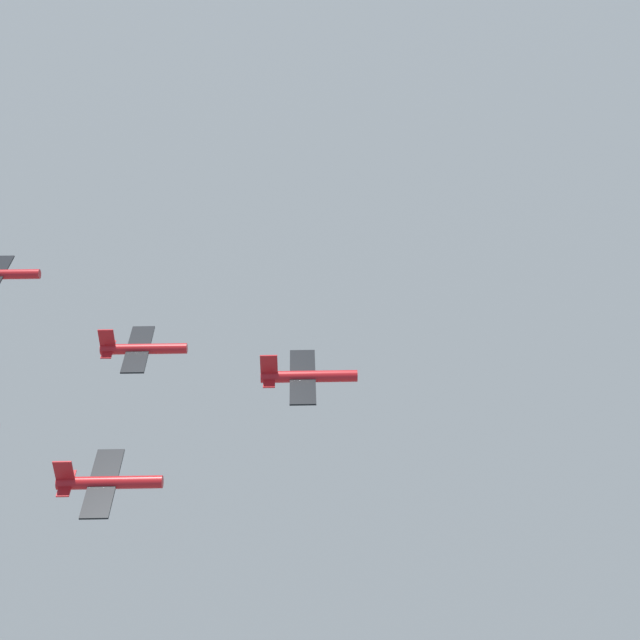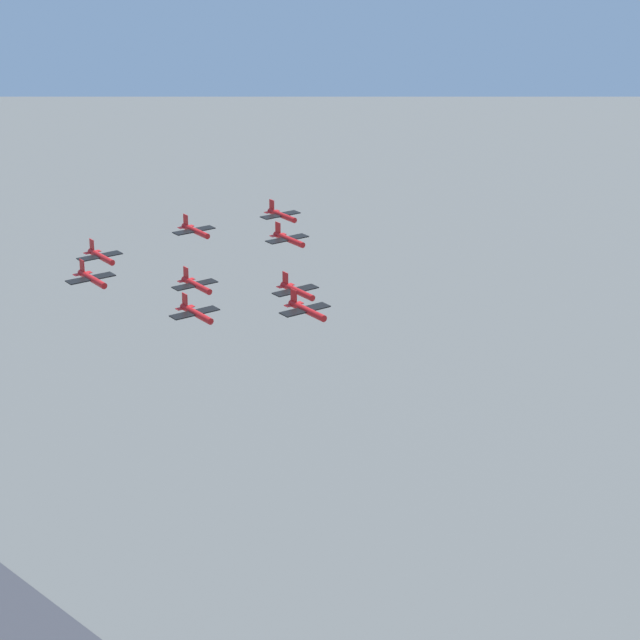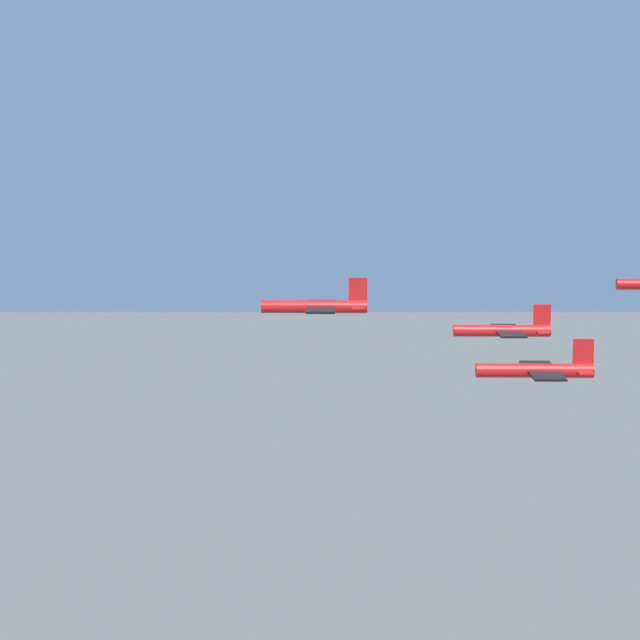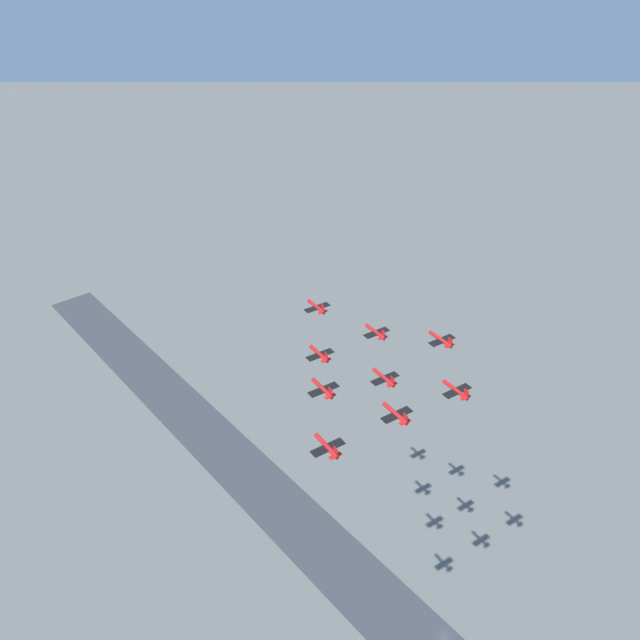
# 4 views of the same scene
# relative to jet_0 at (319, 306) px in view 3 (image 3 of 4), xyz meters

# --- Properties ---
(jet_0) EXTENTS (9.11, 8.83, 3.06)m
(jet_0) POSITION_rel_jet_0_xyz_m (0.00, 0.00, 0.00)
(jet_0) COLOR red
(jet_1) EXTENTS (9.11, 8.83, 3.06)m
(jet_1) POSITION_rel_jet_0_xyz_m (-19.46, 5.28, -3.70)
(jet_1) COLOR red
(jet_2) EXTENTS (9.11, 8.83, 3.06)m
(jet_2) POSITION_rel_jet_0_xyz_m (-14.07, -14.44, -3.49)
(jet_2) COLOR red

